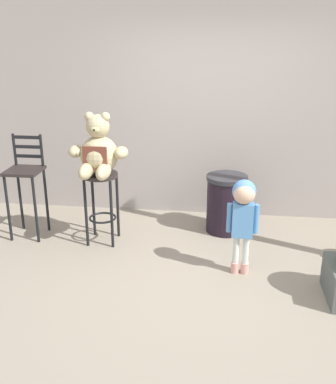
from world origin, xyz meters
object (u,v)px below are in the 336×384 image
object	(u,v)px
teddy_bear	(98,152)
bar_chair_empty	(26,178)
child_walking	(243,207)
bar_stool_with_teddy	(101,194)
trash_bin	(226,203)

from	to	relation	value
teddy_bear	bar_chair_empty	distance (m)	0.97
teddy_bear	child_walking	bearing A→B (deg)	-18.07
bar_stool_with_teddy	teddy_bear	bearing A→B (deg)	-90.00
bar_stool_with_teddy	child_walking	bearing A→B (deg)	-19.19
bar_stool_with_teddy	teddy_bear	size ratio (longest dim) A/B	1.21
child_walking	bar_chair_empty	size ratio (longest dim) A/B	0.82
teddy_bear	trash_bin	distance (m)	1.64
teddy_bear	bar_stool_with_teddy	bearing A→B (deg)	90.00
trash_bin	bar_chair_empty	world-z (taller)	bar_chair_empty
child_walking	trash_bin	bearing A→B (deg)	157.35
trash_bin	bar_chair_empty	xyz separation A→B (m)	(-2.29, -0.39, 0.35)
bar_stool_with_teddy	trash_bin	size ratio (longest dim) A/B	1.17
teddy_bear	bar_chair_empty	world-z (taller)	teddy_bear
trash_bin	bar_chair_empty	size ratio (longest dim) A/B	0.59
bar_stool_with_teddy	trash_bin	bearing A→B (deg)	18.23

